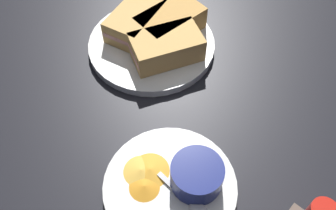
# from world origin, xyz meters

# --- Properties ---
(ground_plane) EXTENTS (1.10, 1.10, 0.03)m
(ground_plane) POSITION_xyz_m (0.00, 0.00, -0.01)
(ground_plane) COLOR black
(plate_sandwich_main) EXTENTS (0.25, 0.25, 0.02)m
(plate_sandwich_main) POSITION_xyz_m (0.01, -0.12, 0.01)
(plate_sandwich_main) COLOR silver
(plate_sandwich_main) RESTS_ON ground_plane
(sandwich_half_near) EXTENTS (0.15, 0.13, 0.05)m
(sandwich_half_near) POSITION_xyz_m (0.02, -0.07, 0.04)
(sandwich_half_near) COLOR tan
(sandwich_half_near) RESTS_ON plate_sandwich_main
(sandwich_half_far) EXTENTS (0.14, 0.09, 0.05)m
(sandwich_half_far) POSITION_xyz_m (-0.04, -0.11, 0.04)
(sandwich_half_far) COLOR tan
(sandwich_half_far) RESTS_ON plate_sandwich_main
(sandwich_half_extra) EXTENTS (0.14, 0.10, 0.05)m
(sandwich_half_extra) POSITION_xyz_m (-0.00, -0.17, 0.04)
(sandwich_half_extra) COLOR tan
(sandwich_half_extra) RESTS_ON plate_sandwich_main
(ramekin_dark_sauce) EXTENTS (0.06, 0.06, 0.04)m
(ramekin_dark_sauce) POSITION_xyz_m (-0.01, -0.18, 0.04)
(ramekin_dark_sauce) COLOR navy
(ramekin_dark_sauce) RESTS_ON plate_sandwich_main
(spoon_by_dark_ramekin) EXTENTS (0.07, 0.09, 0.01)m
(spoon_by_dark_ramekin) POSITION_xyz_m (0.02, -0.13, 0.02)
(spoon_by_dark_ramekin) COLOR silver
(spoon_by_dark_ramekin) RESTS_ON plate_sandwich_main
(plate_chips_companion) EXTENTS (0.20, 0.20, 0.02)m
(plate_chips_companion) POSITION_xyz_m (0.21, 0.11, 0.01)
(plate_chips_companion) COLOR silver
(plate_chips_companion) RESTS_ON ground_plane
(ramekin_light_gravy) EXTENTS (0.08, 0.08, 0.04)m
(ramekin_light_gravy) POSITION_xyz_m (0.18, 0.13, 0.04)
(ramekin_light_gravy) COLOR navy
(ramekin_light_gravy) RESTS_ON plate_chips_companion
(spoon_by_gravy_ramekin) EXTENTS (0.02, 0.10, 0.01)m
(spoon_by_gravy_ramekin) POSITION_xyz_m (0.21, 0.15, 0.02)
(spoon_by_gravy_ramekin) COLOR silver
(spoon_by_gravy_ramekin) RESTS_ON plate_chips_companion
(plantain_chip_scatter) EXTENTS (0.09, 0.09, 0.01)m
(plantain_chip_scatter) POSITION_xyz_m (0.22, 0.07, 0.02)
(plantain_chip_scatter) COLOR gold
(plantain_chip_scatter) RESTS_ON plate_chips_companion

